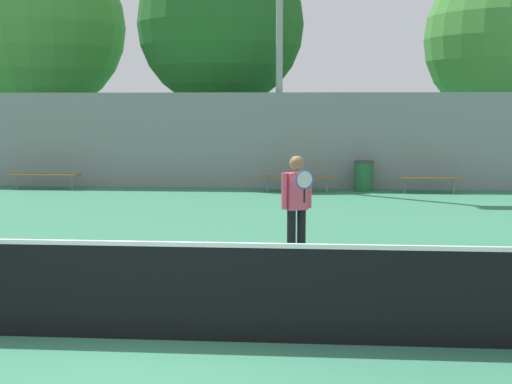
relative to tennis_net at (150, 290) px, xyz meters
name	(u,v)px	position (x,y,z in m)	size (l,w,h in m)	color
ground_plane	(151,339)	(0.00, 0.00, -0.55)	(100.00, 100.00, 0.00)	#337556
tennis_net	(150,290)	(0.00, 0.00, 0.00)	(11.19, 0.09, 1.09)	#99999E
tennis_player	(297,202)	(1.49, 3.89, 0.43)	(0.51, 0.49, 1.73)	black
bench_courtside_near	(297,177)	(1.30, 13.21, -0.14)	(2.16, 0.40, 0.45)	brown
bench_courtside_far	(44,175)	(-6.24, 13.21, -0.14)	(2.10, 0.40, 0.45)	brown
bench_adjacent_court	(429,178)	(5.09, 13.21, -0.14)	(1.73, 0.40, 0.45)	brown
trash_bin	(364,176)	(3.24, 13.47, -0.11)	(0.59, 0.59, 0.88)	#235B33
back_fence	(255,141)	(0.00, 13.98, 0.88)	(25.34, 0.06, 2.87)	gray
tree_green_tall	(38,27)	(-8.79, 19.73, 4.89)	(6.61, 6.61, 8.76)	brown
tree_green_broad	(221,25)	(-1.44, 17.34, 4.65)	(5.68, 5.68, 8.06)	brown
tree_dark_dense	(509,39)	(8.73, 19.26, 4.27)	(6.03, 6.03, 7.84)	brown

